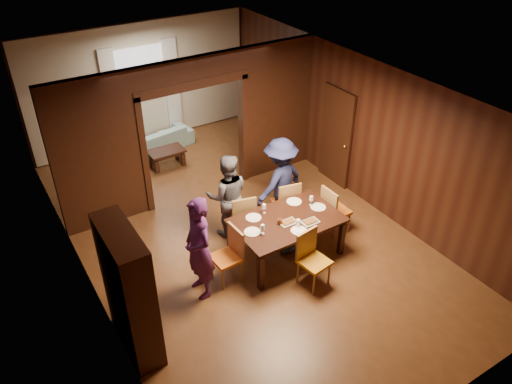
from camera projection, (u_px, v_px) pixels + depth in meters
floor at (237, 231)px, 9.42m from camera, size 9.00×9.00×0.00m
ceiling at (234, 85)px, 7.83m from camera, size 5.50×9.00×0.02m
room_walls at (188, 122)px, 9.94m from camera, size 5.52×9.01×2.90m
person_purple at (199, 249)px, 7.61m from camera, size 0.43×0.65×1.77m
person_grey at (227, 196)px, 8.96m from camera, size 0.97×0.87×1.63m
person_navy at (280, 181)px, 9.30m from camera, size 1.23×0.89×1.72m
sofa at (156, 140)px, 12.00m from camera, size 1.89×0.98×0.52m
serving_bowl at (287, 214)px, 8.52m from camera, size 0.32×0.32×0.08m
dining_table at (286, 237)px, 8.66m from camera, size 1.83×1.14×0.76m
coffee_table at (167, 158)px, 11.38m from camera, size 0.80×0.50×0.40m
chair_left at (226, 256)px, 8.07m from camera, size 0.46×0.46×0.97m
chair_right at (336, 209)px, 9.18m from camera, size 0.45×0.45×0.97m
chair_far_l at (241, 216)px, 9.02m from camera, size 0.53×0.53×0.97m
chair_far_r at (285, 202)px, 9.39m from camera, size 0.52×0.52×0.97m
chair_near at (315, 260)px, 7.99m from camera, size 0.50×0.50×0.97m
hutch at (129, 291)px, 6.69m from camera, size 0.40×1.20×2.00m
door_right at (336, 137)px, 10.40m from camera, size 0.06×0.90×2.10m
window_far at (140, 75)px, 11.64m from camera, size 1.20×0.03×1.30m
curtain_left at (113, 100)px, 11.53m from camera, size 0.35×0.06×2.40m
curtain_right at (173, 87)px, 12.19m from camera, size 0.35×0.06×2.40m
plate_left at (252, 232)px, 8.16m from camera, size 0.27×0.27×0.01m
plate_far_l at (253, 218)px, 8.49m from camera, size 0.27×0.27×0.01m
plate_far_r at (294, 202)px, 8.89m from camera, size 0.27×0.27×0.01m
plate_right at (318, 207)px, 8.75m from camera, size 0.27×0.27×0.01m
plate_near at (299, 231)px, 8.18m from camera, size 0.27×0.27×0.01m
platter_a at (288, 222)px, 8.36m from camera, size 0.30×0.20×0.04m
platter_b at (310, 222)px, 8.37m from camera, size 0.30×0.20×0.04m
wineglass_left at (263, 229)px, 8.08m from camera, size 0.08×0.08×0.18m
wineglass_far at (264, 209)px, 8.57m from camera, size 0.08×0.08×0.18m
wineglass_right at (311, 200)px, 8.77m from camera, size 0.08×0.08×0.18m
tumbler at (298, 223)px, 8.25m from camera, size 0.07×0.07×0.14m
condiment_jar at (280, 221)px, 8.32m from camera, size 0.08×0.08×0.11m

